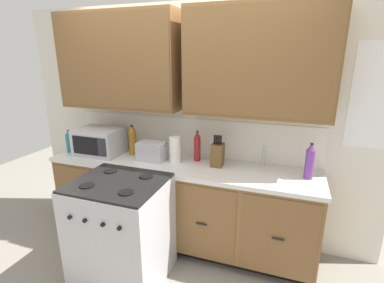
{
  "coord_description": "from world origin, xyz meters",
  "views": [
    {
      "loc": [
        1.0,
        -2.17,
        1.93
      ],
      "look_at": [
        0.14,
        0.27,
        1.16
      ],
      "focal_mm": 26.66,
      "sensor_mm": 36.0,
      "label": 1
    }
  ],
  "objects_px": {
    "microwave": "(99,141)",
    "bottle_teal": "(70,141)",
    "knife_block": "(217,154)",
    "toaster": "(152,151)",
    "stove_range": "(122,230)",
    "bottle_violet": "(310,161)",
    "paper_towel_roll": "(175,150)",
    "bottle_red": "(197,146)",
    "bottle_amber": "(133,140)"
  },
  "relations": [
    {
      "from": "microwave",
      "to": "bottle_violet",
      "type": "relative_size",
      "value": 1.49
    },
    {
      "from": "bottle_teal",
      "to": "bottle_violet",
      "type": "bearing_deg",
      "value": 2.19
    },
    {
      "from": "stove_range",
      "to": "toaster",
      "type": "height_order",
      "value": "toaster"
    },
    {
      "from": "stove_range",
      "to": "paper_towel_roll",
      "type": "xyz_separation_m",
      "value": [
        0.25,
        0.65,
        0.57
      ]
    },
    {
      "from": "bottle_amber",
      "to": "toaster",
      "type": "bearing_deg",
      "value": -20.89
    },
    {
      "from": "toaster",
      "to": "bottle_teal",
      "type": "relative_size",
      "value": 1.13
    },
    {
      "from": "microwave",
      "to": "bottle_violet",
      "type": "distance_m",
      "value": 2.13
    },
    {
      "from": "stove_range",
      "to": "bottle_teal",
      "type": "relative_size",
      "value": 3.82
    },
    {
      "from": "stove_range",
      "to": "bottle_violet",
      "type": "relative_size",
      "value": 2.95
    },
    {
      "from": "microwave",
      "to": "bottle_teal",
      "type": "relative_size",
      "value": 1.93
    },
    {
      "from": "stove_range",
      "to": "paper_towel_roll",
      "type": "distance_m",
      "value": 0.9
    },
    {
      "from": "paper_towel_roll",
      "to": "bottle_teal",
      "type": "relative_size",
      "value": 1.05
    },
    {
      "from": "bottle_red",
      "to": "bottle_amber",
      "type": "bearing_deg",
      "value": -177.02
    },
    {
      "from": "knife_block",
      "to": "bottle_amber",
      "type": "xyz_separation_m",
      "value": [
        -0.95,
        0.03,
        0.04
      ]
    },
    {
      "from": "microwave",
      "to": "stove_range",
      "type": "bearing_deg",
      "value": -44.51
    },
    {
      "from": "knife_block",
      "to": "toaster",
      "type": "bearing_deg",
      "value": -173.83
    },
    {
      "from": "toaster",
      "to": "bottle_teal",
      "type": "height_order",
      "value": "bottle_teal"
    },
    {
      "from": "knife_block",
      "to": "bottle_red",
      "type": "relative_size",
      "value": 0.99
    },
    {
      "from": "bottle_amber",
      "to": "bottle_violet",
      "type": "relative_size",
      "value": 1.0
    },
    {
      "from": "bottle_red",
      "to": "knife_block",
      "type": "bearing_deg",
      "value": -17.28
    },
    {
      "from": "bottle_amber",
      "to": "bottle_teal",
      "type": "relative_size",
      "value": 1.3
    },
    {
      "from": "bottle_red",
      "to": "stove_range",
      "type": "bearing_deg",
      "value": -119.89
    },
    {
      "from": "stove_range",
      "to": "microwave",
      "type": "distance_m",
      "value": 1.06
    },
    {
      "from": "bottle_teal",
      "to": "toaster",
      "type": "bearing_deg",
      "value": 3.09
    },
    {
      "from": "bottle_amber",
      "to": "bottle_violet",
      "type": "distance_m",
      "value": 1.78
    },
    {
      "from": "toaster",
      "to": "bottle_amber",
      "type": "height_order",
      "value": "bottle_amber"
    },
    {
      "from": "toaster",
      "to": "knife_block",
      "type": "height_order",
      "value": "knife_block"
    },
    {
      "from": "stove_range",
      "to": "bottle_red",
      "type": "bearing_deg",
      "value": 60.11
    },
    {
      "from": "bottle_amber",
      "to": "bottle_teal",
      "type": "xyz_separation_m",
      "value": [
        -0.71,
        -0.16,
        -0.04
      ]
    },
    {
      "from": "bottle_amber",
      "to": "bottle_teal",
      "type": "height_order",
      "value": "bottle_amber"
    },
    {
      "from": "microwave",
      "to": "bottle_teal",
      "type": "xyz_separation_m",
      "value": [
        -0.35,
        -0.06,
        -0.02
      ]
    },
    {
      "from": "microwave",
      "to": "knife_block",
      "type": "distance_m",
      "value": 1.31
    },
    {
      "from": "stove_range",
      "to": "bottle_violet",
      "type": "height_order",
      "value": "bottle_violet"
    },
    {
      "from": "microwave",
      "to": "knife_block",
      "type": "xyz_separation_m",
      "value": [
        1.3,
        0.07,
        -0.02
      ]
    },
    {
      "from": "microwave",
      "to": "bottle_amber",
      "type": "relative_size",
      "value": 1.49
    },
    {
      "from": "bottle_violet",
      "to": "microwave",
      "type": "bearing_deg",
      "value": -178.93
    },
    {
      "from": "paper_towel_roll",
      "to": "bottle_violet",
      "type": "distance_m",
      "value": 1.25
    },
    {
      "from": "bottle_teal",
      "to": "stove_range",
      "type": "bearing_deg",
      "value": -29.91
    },
    {
      "from": "bottle_amber",
      "to": "stove_range",
      "type": "bearing_deg",
      "value": -68.78
    },
    {
      "from": "stove_range",
      "to": "bottle_amber",
      "type": "xyz_separation_m",
      "value": [
        -0.28,
        0.73,
        0.6
      ]
    },
    {
      "from": "bottle_amber",
      "to": "bottle_red",
      "type": "bearing_deg",
      "value": 2.98
    },
    {
      "from": "knife_block",
      "to": "stove_range",
      "type": "bearing_deg",
      "value": -133.99
    },
    {
      "from": "stove_range",
      "to": "knife_block",
      "type": "relative_size",
      "value": 3.06
    },
    {
      "from": "bottle_teal",
      "to": "bottle_violet",
      "type": "relative_size",
      "value": 0.77
    },
    {
      "from": "microwave",
      "to": "bottle_teal",
      "type": "height_order",
      "value": "microwave"
    },
    {
      "from": "stove_range",
      "to": "bottle_red",
      "type": "xyz_separation_m",
      "value": [
        0.44,
        0.77,
        0.59
      ]
    },
    {
      "from": "microwave",
      "to": "bottle_teal",
      "type": "bearing_deg",
      "value": -171.15
    },
    {
      "from": "microwave",
      "to": "toaster",
      "type": "relative_size",
      "value": 1.71
    },
    {
      "from": "microwave",
      "to": "bottle_red",
      "type": "xyz_separation_m",
      "value": [
        1.07,
        0.14,
        0.01
      ]
    },
    {
      "from": "toaster",
      "to": "paper_towel_roll",
      "type": "height_order",
      "value": "paper_towel_roll"
    }
  ]
}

